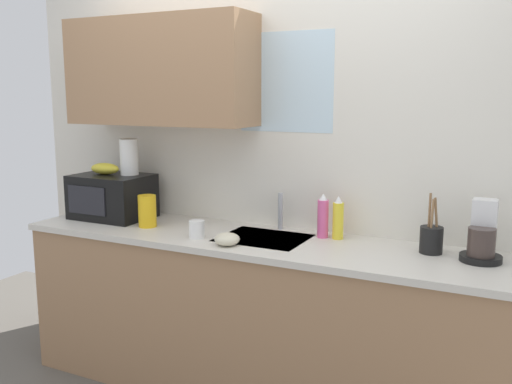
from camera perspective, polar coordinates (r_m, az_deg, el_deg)
The scene contains 13 objects.
kitchen_wall_assembly at distance 3.30m, azimuth 0.09°, elevation 4.72°, with size 3.48×0.42×2.50m.
counter_unit at distance 3.19m, azimuth 0.01°, elevation -12.35°, with size 2.71×0.63×0.90m.
sink_faucet at distance 3.22m, azimuth 2.47°, elevation -1.93°, with size 0.03×0.03×0.21m, color #B2B5BA.
microwave at distance 3.62m, azimuth -14.25°, elevation -0.43°, with size 0.46×0.35×0.27m.
banana_bunch at distance 3.63m, azimuth -14.94°, elevation 2.29°, with size 0.20×0.11×0.07m, color gold.
paper_towel_roll at distance 3.56m, azimuth -12.65°, elevation 3.46°, with size 0.11×0.11×0.22m, color white.
coffee_maker at distance 2.83m, azimuth 21.80°, elevation -4.31°, with size 0.19×0.21×0.28m.
dish_soap_bottle_pink at distance 3.05m, azimuth 6.75°, elevation -2.50°, with size 0.06×0.06×0.24m.
dish_soap_bottle_yellow at distance 3.04m, azimuth 8.25°, elevation -2.70°, with size 0.06×0.06×0.23m.
cereal_canister at distance 3.34m, azimuth -10.88°, elevation -1.89°, with size 0.10×0.10×0.19m, color gold.
mug_white at distance 3.06m, azimuth -5.97°, elevation -3.74°, with size 0.08×0.08×0.10m, color white.
utensil_crock at distance 2.88m, azimuth 17.21°, elevation -4.52°, with size 0.11×0.11×0.29m.
small_bowl at distance 2.90m, azimuth -2.92°, elevation -4.75°, with size 0.13×0.13×0.07m, color beige.
Camera 1 is at (1.32, -2.64, 1.67)m, focal length 39.79 mm.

